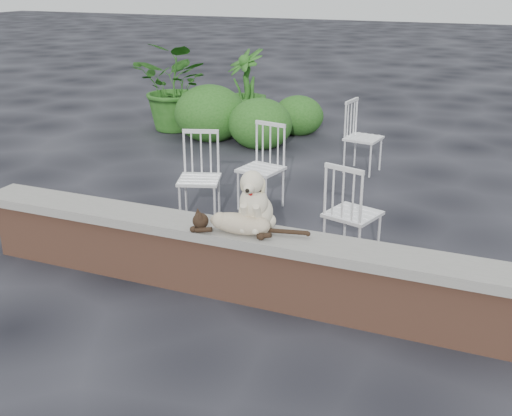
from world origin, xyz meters
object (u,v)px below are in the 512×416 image
at_px(cat, 239,222).
at_px(chair_e, 364,137).
at_px(dog, 256,197).
at_px(chair_b, 261,168).
at_px(chair_a, 199,178).
at_px(potted_plant_b, 246,89).
at_px(chair_c, 353,212).
at_px(potted_plant_a, 176,86).

xyz_separation_m(cat, chair_e, (0.09, 3.75, -0.20)).
bearing_deg(dog, chair_b, 103.41).
relative_size(cat, chair_a, 1.16).
xyz_separation_m(chair_b, potted_plant_b, (-1.69, 3.46, 0.18)).
distance_m(chair_a, potted_plant_b, 4.24).
bearing_deg(chair_c, chair_a, 5.28).
height_order(chair_b, potted_plant_b, potted_plant_b).
distance_m(chair_b, potted_plant_a, 3.91).
height_order(chair_c, chair_b, same).
bearing_deg(cat, chair_c, 51.45).
xyz_separation_m(chair_a, potted_plant_b, (-1.24, 4.05, 0.18)).
distance_m(chair_a, potted_plant_a, 4.09).
bearing_deg(cat, dog, 54.25).
xyz_separation_m(potted_plant_a, potted_plant_b, (0.97, 0.61, -0.07)).
height_order(chair_a, potted_plant_a, potted_plant_a).
distance_m(dog, chair_a, 1.75).
height_order(potted_plant_a, potted_plant_b, potted_plant_a).
distance_m(chair_c, potted_plant_a, 5.45).
relative_size(chair_b, potted_plant_a, 0.65).
xyz_separation_m(dog, chair_c, (0.56, 0.92, -0.37)).
bearing_deg(chair_c, dog, 75.06).
height_order(chair_e, potted_plant_a, potted_plant_a).
relative_size(cat, potted_plant_a, 0.75).
bearing_deg(dog, cat, -125.75).
height_order(dog, cat, dog).
relative_size(cat, chair_c, 1.16).
bearing_deg(cat, chair_b, 99.88).
bearing_deg(chair_b, dog, -57.95).
distance_m(dog, chair_b, 2.01).
bearing_deg(cat, potted_plant_b, 105.38).
bearing_deg(chair_a, potted_plant_b, 88.09).
bearing_deg(potted_plant_a, dog, -54.32).
bearing_deg(potted_plant_b, cat, -66.95).
xyz_separation_m(chair_a, chair_e, (1.18, 2.35, 0.00)).
bearing_deg(chair_a, chair_b, 33.22).
bearing_deg(chair_c, potted_plant_b, -39.61).
xyz_separation_m(chair_c, chair_e, (-0.54, 2.68, 0.00)).
relative_size(chair_b, potted_plant_b, 0.72).
bearing_deg(chair_e, chair_c, -159.82).
height_order(dog, potted_plant_b, potted_plant_b).
bearing_deg(potted_plant_b, chair_b, -63.97).
relative_size(chair_b, chair_e, 1.00).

